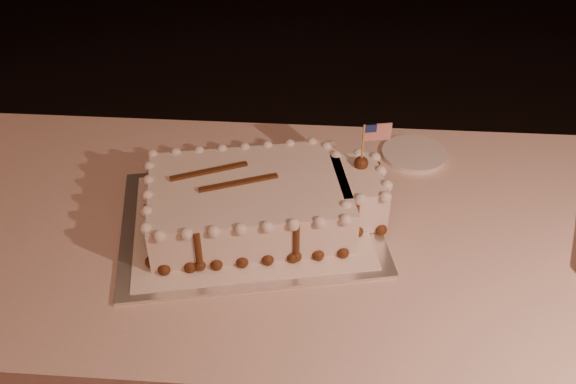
# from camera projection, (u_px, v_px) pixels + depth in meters

# --- Properties ---
(room_shell) EXTENTS (6.10, 8.10, 2.90)m
(room_shell) POSITION_uv_depth(u_px,v_px,m) (266.00, 91.00, 0.47)
(room_shell) COLOR black
(room_shell) RESTS_ON ground
(banquet_table) EXTENTS (2.40, 0.80, 0.75)m
(banquet_table) POSITION_uv_depth(u_px,v_px,m) (299.00, 342.00, 1.57)
(banquet_table) COLOR beige
(banquet_table) RESTS_ON ground
(cake_board) EXTENTS (0.60, 0.50, 0.01)m
(cake_board) POSITION_uv_depth(u_px,v_px,m) (250.00, 222.00, 1.34)
(cake_board) COLOR silver
(cake_board) RESTS_ON banquet_table
(doily) EXTENTS (0.54, 0.45, 0.00)m
(doily) POSITION_uv_depth(u_px,v_px,m) (250.00, 220.00, 1.34)
(doily) COLOR white
(doily) RESTS_ON cake_board
(sheet_cake) EXTENTS (0.52, 0.35, 0.20)m
(sheet_cake) POSITION_uv_depth(u_px,v_px,m) (263.00, 201.00, 1.31)
(sheet_cake) COLOR white
(sheet_cake) RESTS_ON doily
(side_plate) EXTENTS (0.16, 0.16, 0.01)m
(side_plate) POSITION_uv_depth(u_px,v_px,m) (414.00, 154.00, 1.54)
(side_plate) COLOR white
(side_plate) RESTS_ON banquet_table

